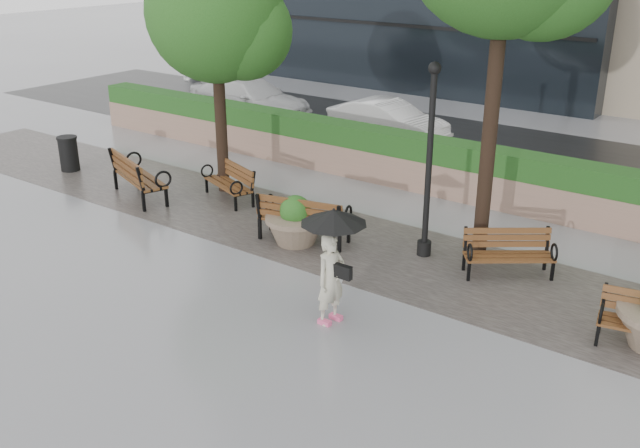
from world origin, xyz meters
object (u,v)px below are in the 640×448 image
Objects in this scene: trash_bin at (69,155)px; bench_2 at (304,228)px; car_left at (250,99)px; car_right at (388,121)px; bench_1 at (229,190)px; pedestrian at (332,255)px; planter_left at (296,225)px; bench_0 at (140,185)px; bench_3 at (508,263)px; lamppost at (428,175)px.

bench_2 is at bearing -0.90° from trash_bin.
car_left is 5.45m from car_right.
pedestrian reaches higher than bench_1.
car_right is (5.45, 7.66, 0.19)m from trash_bin.
planter_left is 3.41m from pedestrian.
bench_0 is 1.27× the size of bench_3.
lamppost is (2.44, 1.05, 1.27)m from planter_left.
bench_1 is 6.86m from car_right.
lamppost is (5.36, -0.09, 1.42)m from bench_1.
car_right is (2.18, 8.02, 0.32)m from bench_0.
car_right is 11.39m from pedestrian.
lamppost is at bearing 23.26° from planter_left.
lamppost is (-1.71, -0.10, 1.42)m from bench_3.
bench_2 is at bearing 2.50° from bench_1.
trash_bin is at bearing 177.77° from planter_left.
trash_bin reaches higher than bench_1.
bench_2 is 8.12m from trash_bin.
pedestrian is at bearing 121.51° from bench_2.
bench_1 is at bearing 179.03° from lamppost.
pedestrian is (5.08, -10.19, 0.56)m from car_right.
bench_0 is 4.85m from bench_2.
bench_3 is 12.22m from trash_bin.
planter_left is at bearing 59.71° from pedestrian.
trash_bin is (-12.19, -0.83, 0.19)m from bench_3.
trash_bin is 9.41m from car_right.
lamppost is at bearing -173.70° from bench_2.
car_right reaches higher than planter_left.
pedestrian is (0.04, -3.25, -0.49)m from lamppost.
lamppost is at bearing 19.18° from bench_1.
planter_left reaches higher than bench_3.
bench_3 is at bearing -132.20° from car_right.
pedestrian is (2.41, -2.39, 0.90)m from bench_2.
trash_bin is at bearing -179.11° from car_left.
lamppost is at bearing 12.13° from pedestrian.
bench_1 is 5.20m from trash_bin.
car_left reaches higher than trash_bin.
car_left reaches higher than car_right.
bench_2 is at bearing -157.43° from bench_0.
pedestrian is at bearing -176.75° from bench_0.
bench_1 is 0.36× the size of car_left.
bench_1 is at bearing 69.64° from pedestrian.
pedestrian reaches higher than bench_3.
bench_0 reaches higher than planter_left.
car_left reaches higher than bench_1.
bench_0 is 0.45× the size of car_left.
bench_2 is (2.99, -0.95, 0.04)m from bench_1.
lamppost reaches higher than car_left.
planter_left is at bearing -1.12° from bench_1.
lamppost is at bearing 4.00° from trash_bin.
bench_0 is at bearing 167.98° from car_right.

